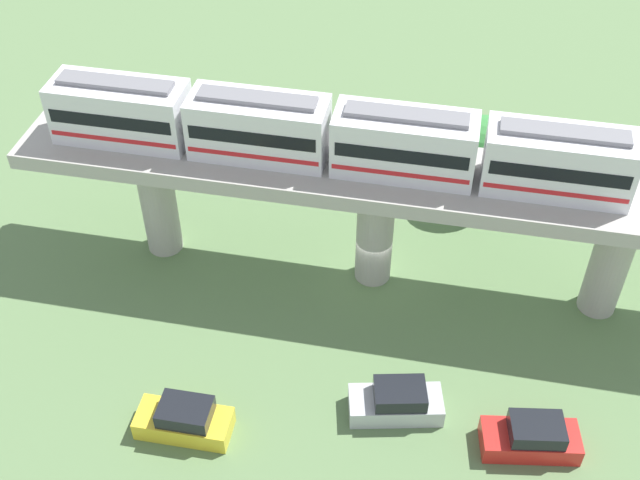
{
  "coord_description": "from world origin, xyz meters",
  "views": [
    {
      "loc": [
        30.56,
        3.27,
        30.29
      ],
      "look_at": [
        2.5,
        -2.36,
        4.31
      ],
      "focal_mm": 45.01,
      "sensor_mm": 36.0,
      "label": 1
    }
  ],
  "objects_px": {
    "train": "(331,135)",
    "parked_car_red": "(532,438)",
    "parked_car_yellow": "(184,420)",
    "parked_car_silver": "(397,402)",
    "tree_near_viaduct": "(482,150)"
  },
  "relations": [
    {
      "from": "train",
      "to": "parked_car_red",
      "type": "height_order",
      "value": "train"
    },
    {
      "from": "parked_car_yellow",
      "to": "parked_car_red",
      "type": "bearing_deg",
      "value": 96.93
    },
    {
      "from": "parked_car_yellow",
      "to": "parked_car_red",
      "type": "distance_m",
      "value": 15.14
    },
    {
      "from": "parked_car_silver",
      "to": "parked_car_red",
      "type": "bearing_deg",
      "value": 70.51
    },
    {
      "from": "train",
      "to": "parked_car_red",
      "type": "relative_size",
      "value": 6.19
    },
    {
      "from": "train",
      "to": "parked_car_yellow",
      "type": "height_order",
      "value": "train"
    },
    {
      "from": "parked_car_silver",
      "to": "tree_near_viaduct",
      "type": "distance_m",
      "value": 16.59
    },
    {
      "from": "parked_car_yellow",
      "to": "tree_near_viaduct",
      "type": "bearing_deg",
      "value": 147.34
    },
    {
      "from": "parked_car_red",
      "to": "tree_near_viaduct",
      "type": "bearing_deg",
      "value": -178.05
    },
    {
      "from": "train",
      "to": "parked_car_yellow",
      "type": "bearing_deg",
      "value": -20.69
    },
    {
      "from": "parked_car_silver",
      "to": "tree_near_viaduct",
      "type": "bearing_deg",
      "value": 158.07
    },
    {
      "from": "parked_car_silver",
      "to": "parked_car_red",
      "type": "height_order",
      "value": "same"
    },
    {
      "from": "parked_car_red",
      "to": "parked_car_yellow",
      "type": "bearing_deg",
      "value": -91.28
    },
    {
      "from": "parked_car_yellow",
      "to": "tree_near_viaduct",
      "type": "height_order",
      "value": "tree_near_viaduct"
    },
    {
      "from": "parked_car_yellow",
      "to": "parked_car_red",
      "type": "relative_size",
      "value": 0.95
    }
  ]
}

